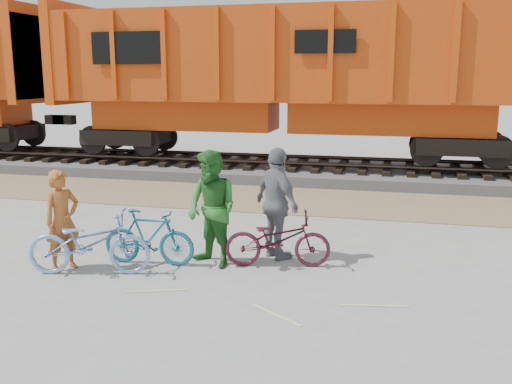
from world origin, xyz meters
TOP-DOWN VIEW (x-y plane):
  - ground at (0.00, 0.00)m, footprint 120.00×120.00m
  - gravel_strip at (0.00, 5.50)m, footprint 120.00×3.00m
  - ballast_bed at (0.00, 9.00)m, footprint 120.00×4.00m
  - track at (0.00, 9.00)m, footprint 120.00×2.60m
  - hopper_car_center at (-1.15, 9.00)m, footprint 14.00×3.13m
  - bicycle_blue at (-2.28, -0.36)m, footprint 1.96×1.07m
  - bicycle_teal at (-1.58, 0.26)m, footprint 1.52×0.50m
  - bicycle_maroon at (0.43, 0.66)m, footprint 1.75×0.92m
  - person_solo at (-2.78, -0.26)m, footprint 0.60×0.68m
  - person_man at (-0.58, 0.46)m, footprint 1.13×1.05m
  - person_woman at (0.33, 1.06)m, footprint 1.09×1.08m

SIDE VIEW (x-z plane):
  - ground at x=0.00m, z-range 0.00..0.00m
  - gravel_strip at x=0.00m, z-range 0.00..0.02m
  - ballast_bed at x=0.00m, z-range 0.00..0.30m
  - bicycle_maroon at x=0.43m, z-range 0.00..0.87m
  - bicycle_teal at x=-1.58m, z-range 0.00..0.90m
  - track at x=0.00m, z-range 0.35..0.59m
  - bicycle_blue at x=-2.28m, z-range 0.00..0.97m
  - person_solo at x=-2.78m, z-range 0.00..1.57m
  - person_man at x=-0.58m, z-range 0.00..1.85m
  - person_woman at x=0.33m, z-range 0.00..1.85m
  - hopper_car_center at x=-1.15m, z-range 0.68..5.33m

